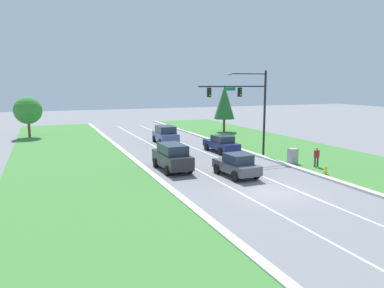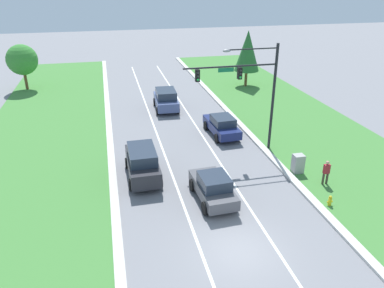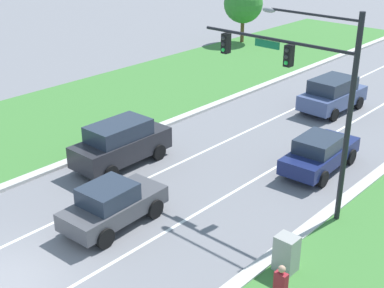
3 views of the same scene
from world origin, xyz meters
TOP-DOWN VIEW (x-y plane):
  - ground_plane at (0.00, 0.00)m, footprint 160.00×160.00m
  - traffic_signal_mast at (4.21, 10.45)m, footprint 6.70×0.41m
  - slate_blue_suv at (-0.02, 21.18)m, footprint 2.36×4.62m
  - charcoal_suv at (-3.70, 8.17)m, footprint 2.08×4.80m
  - navy_sedan at (3.37, 13.79)m, footprint 2.16×4.69m
  - graphite_sedan at (-0.01, 4.53)m, footprint 2.14×4.23m
  - utility_cabinet at (6.36, 6.43)m, footprint 0.70×0.60m
  - pedestrian at (7.31, 4.63)m, footprint 0.40×0.23m
  - oak_near_left_tree at (-14.46, 31.57)m, footprint 3.38×3.38m

SIDE VIEW (x-z plane):
  - ground_plane at x=0.00m, z-range 0.00..0.00m
  - utility_cabinet at x=6.36m, z-range 0.00..1.34m
  - navy_sedan at x=3.37m, z-range 0.01..1.69m
  - graphite_sedan at x=-0.01m, z-range 0.01..1.72m
  - pedestrian at x=7.31m, z-range 0.09..1.78m
  - slate_blue_suv at x=-0.02m, z-range 0.04..2.03m
  - charcoal_suv at x=-3.70m, z-range 0.04..2.13m
  - oak_near_left_tree at x=-14.46m, z-range 0.86..5.98m
  - traffic_signal_mast at x=4.21m, z-range 1.27..9.14m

